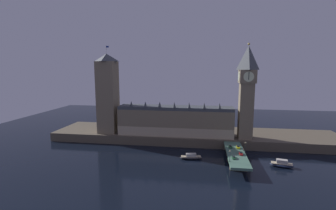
{
  "coord_description": "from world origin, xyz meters",
  "views": [
    {
      "loc": [
        7.96,
        -149.62,
        55.74
      ],
      "look_at": [
        -17.68,
        20.0,
        30.35
      ],
      "focal_mm": 26.0,
      "sensor_mm": 36.0,
      "label": 1
    }
  ],
  "objects_px": {
    "victoria_tower": "(108,94)",
    "boat_upstream": "(191,157)",
    "car_northbound_trail": "(234,157)",
    "car_southbound_trail": "(238,147)",
    "street_lamp_mid": "(245,146)",
    "boat_downstream": "(282,164)",
    "clock_tower": "(247,89)",
    "car_southbound_lead": "(241,153)",
    "street_lamp_near": "(230,155)",
    "pedestrian_mid_walk": "(243,150)",
    "car_northbound_lead": "(230,147)"
  },
  "relations": [
    {
      "from": "car_northbound_trail",
      "to": "car_southbound_lead",
      "type": "relative_size",
      "value": 0.94
    },
    {
      "from": "car_southbound_trail",
      "to": "pedestrian_mid_walk",
      "type": "height_order",
      "value": "pedestrian_mid_walk"
    },
    {
      "from": "car_northbound_trail",
      "to": "street_lamp_near",
      "type": "height_order",
      "value": "street_lamp_near"
    },
    {
      "from": "car_southbound_lead",
      "to": "street_lamp_mid",
      "type": "xyz_separation_m",
      "value": [
        2.81,
        2.44,
        3.78
      ]
    },
    {
      "from": "car_southbound_trail",
      "to": "car_southbound_lead",
      "type": "bearing_deg",
      "value": -90.0
    },
    {
      "from": "clock_tower",
      "to": "car_northbound_trail",
      "type": "distance_m",
      "value": 55.26
    },
    {
      "from": "car_northbound_trail",
      "to": "boat_upstream",
      "type": "bearing_deg",
      "value": 156.22
    },
    {
      "from": "clock_tower",
      "to": "street_lamp_mid",
      "type": "bearing_deg",
      "value": -97.97
    },
    {
      "from": "boat_downstream",
      "to": "boat_upstream",
      "type": "bearing_deg",
      "value": 174.92
    },
    {
      "from": "street_lamp_near",
      "to": "car_northbound_trail",
      "type": "bearing_deg",
      "value": 61.89
    },
    {
      "from": "car_northbound_lead",
      "to": "pedestrian_mid_walk",
      "type": "height_order",
      "value": "pedestrian_mid_walk"
    },
    {
      "from": "pedestrian_mid_walk",
      "to": "boat_upstream",
      "type": "xyz_separation_m",
      "value": [
        -31.84,
        -2.25,
        -5.47
      ]
    },
    {
      "from": "pedestrian_mid_walk",
      "to": "boat_upstream",
      "type": "relative_size",
      "value": 0.12
    },
    {
      "from": "victoria_tower",
      "to": "car_southbound_lead",
      "type": "bearing_deg",
      "value": -20.49
    },
    {
      "from": "car_northbound_lead",
      "to": "boat_upstream",
      "type": "relative_size",
      "value": 0.33
    },
    {
      "from": "car_northbound_lead",
      "to": "pedestrian_mid_walk",
      "type": "distance_m",
      "value": 9.53
    },
    {
      "from": "car_southbound_trail",
      "to": "street_lamp_near",
      "type": "relative_size",
      "value": 0.7
    },
    {
      "from": "clock_tower",
      "to": "boat_upstream",
      "type": "bearing_deg",
      "value": -140.84
    },
    {
      "from": "car_southbound_lead",
      "to": "street_lamp_near",
      "type": "bearing_deg",
      "value": -121.82
    },
    {
      "from": "car_northbound_lead",
      "to": "clock_tower",
      "type": "bearing_deg",
      "value": 60.68
    },
    {
      "from": "car_northbound_trail",
      "to": "car_southbound_trail",
      "type": "height_order",
      "value": "car_southbound_trail"
    },
    {
      "from": "clock_tower",
      "to": "street_lamp_mid",
      "type": "xyz_separation_m",
      "value": [
        -4.37,
        -31.2,
        -31.6
      ]
    },
    {
      "from": "clock_tower",
      "to": "car_northbound_lead",
      "type": "xyz_separation_m",
      "value": [
        -11.99,
        -21.35,
        -35.39
      ]
    },
    {
      "from": "car_northbound_trail",
      "to": "street_lamp_near",
      "type": "bearing_deg",
      "value": -118.11
    },
    {
      "from": "car_southbound_trail",
      "to": "street_lamp_mid",
      "type": "xyz_separation_m",
      "value": [
        2.81,
        -9.35,
        3.78
      ]
    },
    {
      "from": "car_southbound_lead",
      "to": "car_southbound_trail",
      "type": "bearing_deg",
      "value": 90.0
    },
    {
      "from": "street_lamp_mid",
      "to": "boat_upstream",
      "type": "bearing_deg",
      "value": 177.54
    },
    {
      "from": "victoria_tower",
      "to": "car_northbound_trail",
      "type": "bearing_deg",
      "value": -25.2
    },
    {
      "from": "victoria_tower",
      "to": "car_southbound_lead",
      "type": "relative_size",
      "value": 14.13
    },
    {
      "from": "boat_downstream",
      "to": "street_lamp_near",
      "type": "bearing_deg",
      "value": -159.41
    },
    {
      "from": "boat_upstream",
      "to": "street_lamp_near",
      "type": "bearing_deg",
      "value": -36.44
    },
    {
      "from": "car_southbound_trail",
      "to": "victoria_tower",
      "type": "bearing_deg",
      "value": 165.91
    },
    {
      "from": "victoria_tower",
      "to": "boat_upstream",
      "type": "bearing_deg",
      "value": -25.72
    },
    {
      "from": "car_northbound_trail",
      "to": "car_southbound_lead",
      "type": "bearing_deg",
      "value": 55.59
    },
    {
      "from": "car_southbound_lead",
      "to": "car_southbound_trail",
      "type": "relative_size",
      "value": 1.05
    },
    {
      "from": "car_northbound_trail",
      "to": "boat_upstream",
      "type": "relative_size",
      "value": 0.31
    },
    {
      "from": "car_southbound_trail",
      "to": "car_northbound_lead",
      "type": "bearing_deg",
      "value": 173.97
    },
    {
      "from": "car_southbound_trail",
      "to": "car_northbound_trail",
      "type": "bearing_deg",
      "value": -104.35
    },
    {
      "from": "car_northbound_lead",
      "to": "street_lamp_mid",
      "type": "relative_size",
      "value": 0.66
    },
    {
      "from": "car_southbound_trail",
      "to": "boat_downstream",
      "type": "relative_size",
      "value": 0.33
    },
    {
      "from": "pedestrian_mid_walk",
      "to": "clock_tower",
      "type": "bearing_deg",
      "value": 80.18
    },
    {
      "from": "street_lamp_mid",
      "to": "boat_downstream",
      "type": "xyz_separation_m",
      "value": [
        20.06,
        -3.27,
        -8.74
      ]
    },
    {
      "from": "victoria_tower",
      "to": "street_lamp_mid",
      "type": "xyz_separation_m",
      "value": [
        98.8,
        -33.44,
        -26.68
      ]
    },
    {
      "from": "car_southbound_lead",
      "to": "car_southbound_trail",
      "type": "xyz_separation_m",
      "value": [
        0.0,
        11.79,
        -0.0
      ]
    },
    {
      "from": "victoria_tower",
      "to": "boat_downstream",
      "type": "bearing_deg",
      "value": -17.16
    },
    {
      "from": "victoria_tower",
      "to": "boat_downstream",
      "type": "distance_m",
      "value": 129.35
    },
    {
      "from": "car_northbound_lead",
      "to": "street_lamp_mid",
      "type": "height_order",
      "value": "street_lamp_mid"
    },
    {
      "from": "victoria_tower",
      "to": "boat_downstream",
      "type": "xyz_separation_m",
      "value": [
        118.87,
        -36.71,
        -35.41
      ]
    },
    {
      "from": "victoria_tower",
      "to": "pedestrian_mid_walk",
      "type": "bearing_deg",
      "value": -16.85
    },
    {
      "from": "car_southbound_trail",
      "to": "boat_downstream",
      "type": "height_order",
      "value": "car_southbound_trail"
    }
  ]
}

